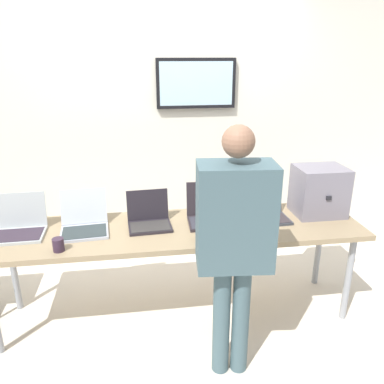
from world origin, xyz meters
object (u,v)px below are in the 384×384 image
object	(u,v)px
laptop_station_2	(149,218)
workbench	(177,233)
person	(234,234)
coffee_mug	(58,245)
equipment_box	(319,191)
laptop_station_0	(18,226)
laptop_station_3	(211,213)
laptop_station_4	(264,211)
laptop_station_1	(84,222)

from	to	relation	value
laptop_station_2	workbench	bearing A→B (deg)	-17.82
person	coffee_mug	size ratio (longest dim) A/B	18.27
workbench	equipment_box	xyz separation A→B (m)	(1.15, 0.10, 0.25)
laptop_station_0	coffee_mug	bearing A→B (deg)	-43.23
equipment_box	laptop_station_2	bearing A→B (deg)	-178.66
laptop_station_0	laptop_station_3	xyz separation A→B (m)	(1.41, 0.02, 0.00)
laptop_station_0	laptop_station_2	xyz separation A→B (m)	(0.93, 0.01, -0.00)
laptop_station_4	laptop_station_3	bearing A→B (deg)	179.00
laptop_station_2	laptop_station_3	world-z (taller)	laptop_station_3
laptop_station_0	person	xyz separation A→B (m)	(1.41, -0.68, 0.16)
laptop_station_0	coffee_mug	world-z (taller)	laptop_station_0
workbench	laptop_station_4	distance (m)	0.71
laptop_station_1	person	world-z (taller)	person
equipment_box	laptop_station_0	size ratio (longest dim) A/B	1.04
laptop_station_3	laptop_station_2	bearing A→B (deg)	-178.50
laptop_station_0	person	distance (m)	1.57
laptop_station_0	laptop_station_3	bearing A→B (deg)	0.79
laptop_station_0	laptop_station_3	world-z (taller)	laptop_station_3
laptop_station_1	laptop_station_0	bearing A→B (deg)	-179.86
laptop_station_0	laptop_station_3	size ratio (longest dim) A/B	1.01
workbench	laptop_station_4	size ratio (longest dim) A/B	7.73
laptop_station_3	laptop_station_4	size ratio (longest dim) A/B	1.03
laptop_station_2	laptop_station_4	world-z (taller)	laptop_station_2
laptop_station_0	laptop_station_4	distance (m)	1.83
laptop_station_1	equipment_box	bearing A→B (deg)	1.18
equipment_box	laptop_station_3	xyz separation A→B (m)	(-0.88, -0.02, -0.13)
workbench	equipment_box	distance (m)	1.18
coffee_mug	equipment_box	bearing A→B (deg)	10.07
laptop_station_0	laptop_station_4	bearing A→B (deg)	0.38
laptop_station_3	person	size ratio (longest dim) A/B	0.23
person	laptop_station_0	bearing A→B (deg)	154.22
laptop_station_0	person	bearing A→B (deg)	-25.78
workbench	laptop_station_3	distance (m)	0.31
laptop_station_4	coffee_mug	bearing A→B (deg)	-167.94
workbench	laptop_station_0	xyz separation A→B (m)	(-1.13, 0.06, 0.11)
laptop_station_0	coffee_mug	xyz separation A→B (m)	(0.33, -0.31, -0.02)
laptop_station_0	laptop_station_2	world-z (taller)	laptop_station_0
laptop_station_2	laptop_station_4	distance (m)	0.90
equipment_box	coffee_mug	world-z (taller)	equipment_box
laptop_station_4	coffee_mug	size ratio (longest dim) A/B	4.03
coffee_mug	laptop_station_2	bearing A→B (deg)	27.62
workbench	laptop_station_0	world-z (taller)	laptop_station_0
workbench	coffee_mug	size ratio (longest dim) A/B	31.10
laptop_station_0	laptop_station_4	size ratio (longest dim) A/B	1.04
laptop_station_1	coffee_mug	size ratio (longest dim) A/B	4.55
equipment_box	person	xyz separation A→B (m)	(-0.87, -0.72, 0.03)
equipment_box	laptop_station_4	bearing A→B (deg)	-176.66
laptop_station_4	laptop_station_1	bearing A→B (deg)	-179.54
equipment_box	laptop_station_1	distance (m)	1.83
person	laptop_station_3	bearing A→B (deg)	90.02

